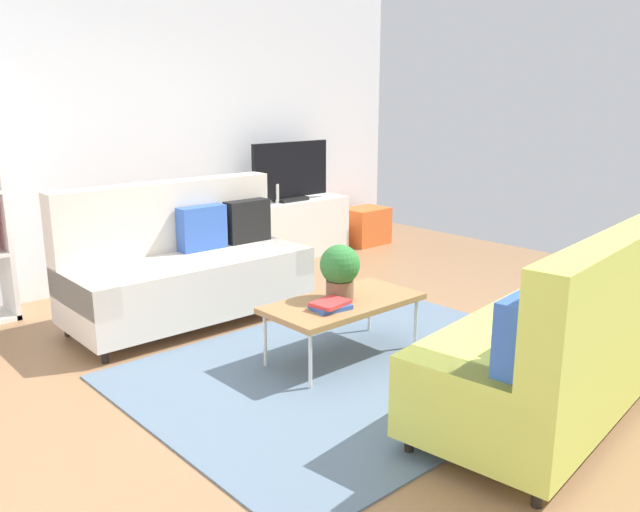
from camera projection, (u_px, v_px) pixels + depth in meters
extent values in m
plane|color=#936B47|center=(347.00, 356.00, 4.59)|extent=(7.68, 7.68, 0.00)
cube|color=silver|center=(145.00, 130.00, 6.26)|extent=(6.40, 0.12, 2.90)
cube|color=slate|center=(358.00, 367.00, 4.38)|extent=(2.90, 2.20, 0.01)
cube|color=beige|center=(190.00, 284.00, 5.20)|extent=(1.91, 0.86, 0.44)
cube|color=beige|center=(166.00, 216.00, 5.31)|extent=(1.90, 0.22, 0.56)
cube|color=beige|center=(274.00, 253.00, 5.71)|extent=(0.21, 0.84, 0.22)
cube|color=beige|center=(83.00, 291.00, 4.63)|extent=(0.21, 0.84, 0.22)
cylinder|color=black|center=(301.00, 303.00, 5.57)|extent=(0.05, 0.05, 0.10)
cylinder|color=black|center=(105.00, 356.00, 4.46)|extent=(0.05, 0.05, 0.10)
cylinder|color=black|center=(255.00, 286.00, 6.07)|extent=(0.05, 0.05, 0.10)
cylinder|color=black|center=(68.00, 329.00, 4.96)|extent=(0.05, 0.05, 0.10)
cube|color=black|center=(247.00, 221.00, 5.63)|extent=(0.40, 0.15, 0.36)
cube|color=#3359B2|center=(202.00, 228.00, 5.34)|extent=(0.40, 0.15, 0.36)
cube|color=#C1CC51|center=(546.00, 361.00, 3.70)|extent=(1.99, 1.07, 0.44)
cube|color=#C1CC51|center=(615.00, 288.00, 3.38)|extent=(1.91, 0.44, 0.56)
cube|color=#C1CC51|center=(475.00, 394.00, 3.05)|extent=(0.30, 0.86, 0.22)
cube|color=#C1CC51|center=(599.00, 307.00, 4.30)|extent=(0.30, 0.86, 0.22)
cylinder|color=black|center=(409.00, 444.00, 3.35)|extent=(0.05, 0.05, 0.10)
cylinder|color=black|center=(545.00, 347.00, 4.62)|extent=(0.05, 0.05, 0.10)
cylinder|color=black|center=(537.00, 496.00, 2.92)|extent=(0.05, 0.05, 0.10)
cube|color=#3359B2|center=(525.00, 333.00, 3.02)|extent=(0.41, 0.19, 0.36)
cube|color=#288C4C|center=(562.00, 309.00, 3.35)|extent=(0.41, 0.19, 0.36)
cube|color=#9E7042|center=(343.00, 303.00, 4.46)|extent=(1.10, 0.56, 0.04)
cylinder|color=silver|center=(265.00, 341.00, 4.36)|extent=(0.02, 0.02, 0.38)
cylinder|color=silver|center=(369.00, 308.00, 5.00)|extent=(0.02, 0.02, 0.38)
cylinder|color=silver|center=(310.00, 361.00, 4.03)|extent=(0.02, 0.02, 0.38)
cylinder|color=silver|center=(416.00, 324.00, 4.67)|extent=(0.02, 0.02, 0.38)
cube|color=silver|center=(290.00, 229.00, 7.27)|extent=(1.40, 0.44, 0.64)
cube|color=black|center=(291.00, 199.00, 7.17)|extent=(0.36, 0.20, 0.04)
cube|color=black|center=(291.00, 170.00, 7.09)|extent=(1.00, 0.05, 0.60)
cube|color=orange|center=(365.00, 226.00, 7.93)|extent=(0.52, 0.40, 0.44)
cylinder|color=brown|center=(340.00, 289.00, 4.49)|extent=(0.19, 0.19, 0.13)
sphere|color=#2D7233|center=(340.00, 265.00, 4.45)|extent=(0.28, 0.28, 0.28)
cube|color=#3359B2|center=(330.00, 307.00, 4.28)|extent=(0.26, 0.21, 0.03)
cube|color=red|center=(330.00, 303.00, 4.27)|extent=(0.26, 0.21, 0.02)
cylinder|color=#33B29E|center=(244.00, 199.00, 6.83)|extent=(0.14, 0.14, 0.15)
cylinder|color=silver|center=(259.00, 196.00, 6.95)|extent=(0.12, 0.12, 0.18)
cylinder|color=silver|center=(277.00, 193.00, 7.00)|extent=(0.04, 0.04, 0.21)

